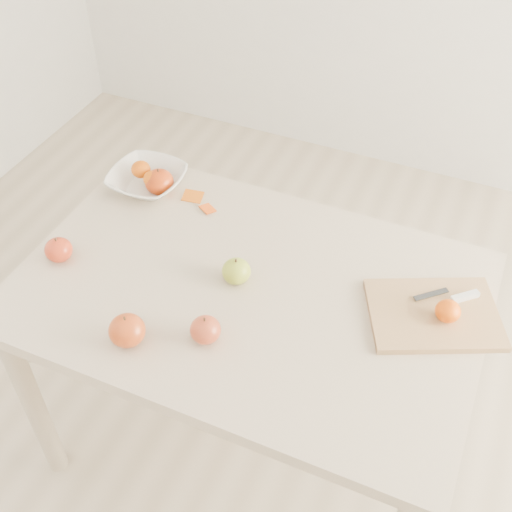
% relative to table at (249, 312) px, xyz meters
% --- Properties ---
extents(ground, '(3.50, 3.50, 0.00)m').
position_rel_table_xyz_m(ground, '(0.00, 0.00, -0.65)').
color(ground, '#C6B293').
rests_on(ground, ground).
extents(table, '(1.20, 0.80, 0.75)m').
position_rel_table_xyz_m(table, '(0.00, 0.00, 0.00)').
color(table, beige).
rests_on(table, ground).
extents(cutting_board, '(0.38, 0.34, 0.02)m').
position_rel_table_xyz_m(cutting_board, '(0.46, 0.09, 0.11)').
color(cutting_board, tan).
rests_on(cutting_board, table).
extents(board_tangerine, '(0.06, 0.06, 0.05)m').
position_rel_table_xyz_m(board_tangerine, '(0.49, 0.08, 0.14)').
color(board_tangerine, '#E85908').
rests_on(board_tangerine, cutting_board).
extents(fruit_bowl, '(0.22, 0.22, 0.06)m').
position_rel_table_xyz_m(fruit_bowl, '(-0.46, 0.26, 0.13)').
color(fruit_bowl, white).
rests_on(fruit_bowl, table).
extents(bowl_tangerine_near, '(0.06, 0.06, 0.05)m').
position_rel_table_xyz_m(bowl_tangerine_near, '(-0.48, 0.27, 0.15)').
color(bowl_tangerine_near, '#D36107').
rests_on(bowl_tangerine_near, fruit_bowl).
extents(bowl_tangerine_far, '(0.06, 0.06, 0.05)m').
position_rel_table_xyz_m(bowl_tangerine_far, '(-0.43, 0.25, 0.15)').
color(bowl_tangerine_far, '#E45D08').
rests_on(bowl_tangerine_far, fruit_bowl).
extents(orange_peel_a, '(0.07, 0.05, 0.01)m').
position_rel_table_xyz_m(orange_peel_a, '(-0.30, 0.27, 0.10)').
color(orange_peel_a, '#DB620F').
rests_on(orange_peel_a, table).
extents(orange_peel_b, '(0.06, 0.05, 0.01)m').
position_rel_table_xyz_m(orange_peel_b, '(-0.24, 0.24, 0.10)').
color(orange_peel_b, '#D94D0F').
rests_on(orange_peel_b, table).
extents(paring_knife, '(0.15, 0.10, 0.01)m').
position_rel_table_xyz_m(paring_knife, '(0.51, 0.16, 0.12)').
color(paring_knife, white).
rests_on(paring_knife, cutting_board).
extents(apple_green, '(0.08, 0.08, 0.07)m').
position_rel_table_xyz_m(apple_green, '(-0.04, 0.01, 0.13)').
color(apple_green, '#85A225').
rests_on(apple_green, table).
extents(apple_red_c, '(0.09, 0.09, 0.08)m').
position_rel_table_xyz_m(apple_red_c, '(-0.19, -0.28, 0.14)').
color(apple_red_c, '#8D1402').
rests_on(apple_red_c, table).
extents(apple_red_d, '(0.07, 0.07, 0.07)m').
position_rel_table_xyz_m(apple_red_d, '(-0.51, -0.11, 0.13)').
color(apple_red_d, maroon).
rests_on(apple_red_d, table).
extents(apple_red_e, '(0.07, 0.07, 0.07)m').
position_rel_table_xyz_m(apple_red_e, '(-0.02, -0.19, 0.13)').
color(apple_red_e, maroon).
rests_on(apple_red_e, table).
extents(apple_red_a, '(0.09, 0.09, 0.08)m').
position_rel_table_xyz_m(apple_red_a, '(-0.41, 0.26, 0.14)').
color(apple_red_a, '#971204').
rests_on(apple_red_a, table).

